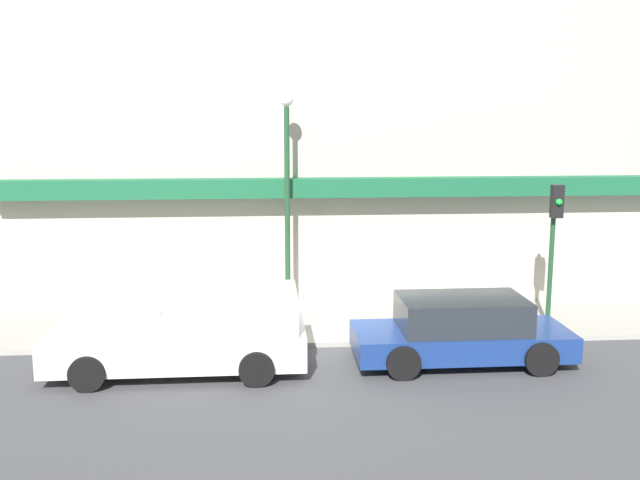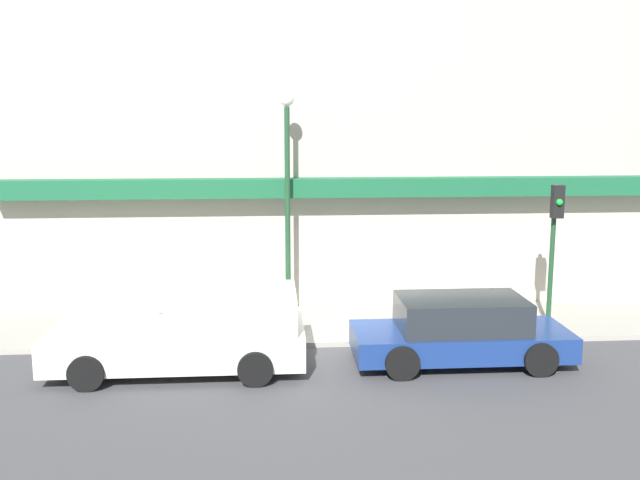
% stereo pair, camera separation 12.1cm
% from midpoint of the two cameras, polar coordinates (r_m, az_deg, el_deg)
% --- Properties ---
extents(ground_plane, '(80.00, 80.00, 0.00)m').
position_cam_midpoint_polar(ground_plane, '(16.91, 2.44, -8.53)').
color(ground_plane, '#424244').
extents(sidewalk, '(36.00, 3.32, 0.12)m').
position_cam_midpoint_polar(sidewalk, '(18.46, 1.82, -6.72)').
color(sidewalk, '#9E998E').
rests_on(sidewalk, ground).
extents(building, '(19.80, 3.80, 10.17)m').
position_cam_midpoint_polar(building, '(20.81, 0.97, 8.20)').
color(building, '#BCB29E').
rests_on(building, ground).
extents(pickup_truck, '(5.35, 2.31, 1.70)m').
position_cam_midpoint_polar(pickup_truck, '(15.45, -10.06, -7.54)').
color(pickup_truck, white).
rests_on(pickup_truck, ground).
extents(parked_car, '(4.69, 2.05, 1.47)m').
position_cam_midpoint_polar(parked_car, '(15.95, 11.01, -7.14)').
color(parked_car, navy).
rests_on(parked_car, ground).
extents(fire_hydrant, '(0.21, 0.21, 0.65)m').
position_cam_midpoint_polar(fire_hydrant, '(17.28, -12.78, -6.81)').
color(fire_hydrant, '#196633').
rests_on(fire_hydrant, sidewalk).
extents(street_lamp, '(0.36, 0.36, 5.81)m').
position_cam_midpoint_polar(street_lamp, '(18.39, -2.84, 4.87)').
color(street_lamp, '#1E4728').
rests_on(street_lamp, sidewalk).
extents(traffic_light, '(0.28, 0.42, 3.58)m').
position_cam_midpoint_polar(traffic_light, '(18.30, 18.04, 0.76)').
color(traffic_light, '#1E4728').
rests_on(traffic_light, sidewalk).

